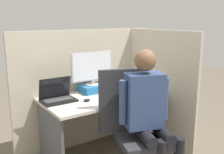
{
  "coord_description": "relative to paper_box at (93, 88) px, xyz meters",
  "views": [
    {
      "loc": [
        -1.54,
        -2.04,
        1.57
      ],
      "look_at": [
        -0.0,
        0.18,
        0.96
      ],
      "focal_mm": 42.0,
      "sensor_mm": 36.0,
      "label": 1
    }
  ],
  "objects": [
    {
      "name": "mouse",
      "position": [
        -0.24,
        -0.28,
        -0.03
      ],
      "size": [
        0.07,
        0.05,
        0.03
      ],
      "color": "black",
      "rests_on": "desk"
    },
    {
      "name": "cubicle_panel_right",
      "position": [
        0.72,
        -0.27,
        -0.04
      ],
      "size": [
        0.04,
        1.35,
        1.44
      ],
      "color": "#B7AD99",
      "rests_on": "ground"
    },
    {
      "name": "stapler",
      "position": [
        0.61,
        -0.17,
        -0.02
      ],
      "size": [
        0.04,
        0.16,
        0.04
      ],
      "color": "black",
      "rests_on": "desk"
    },
    {
      "name": "paper_box",
      "position": [
        0.0,
        0.0,
        0.0
      ],
      "size": [
        0.28,
        0.23,
        0.09
      ],
      "color": "#236BAD",
      "rests_on": "desk"
    },
    {
      "name": "coffee_mug",
      "position": [
        0.37,
        -0.02,
        0.0
      ],
      "size": [
        0.08,
        0.08,
        0.1
      ],
      "color": "teal",
      "rests_on": "desk"
    },
    {
      "name": "office_chair",
      "position": [
        -0.0,
        -0.77,
        -0.21
      ],
      "size": [
        0.59,
        0.64,
        1.1
      ],
      "color": "#2D2D33",
      "rests_on": "ground"
    },
    {
      "name": "cubicle_panel_back",
      "position": [
        0.02,
        0.18,
        -0.04
      ],
      "size": [
        1.86,
        0.04,
        1.44
      ],
      "color": "#B7AD99",
      "rests_on": "ground"
    },
    {
      "name": "carrot_toy",
      "position": [
        -0.01,
        -0.45,
        -0.02
      ],
      "size": [
        0.04,
        0.15,
        0.04
      ],
      "color": "orange",
      "rests_on": "desk"
    },
    {
      "name": "desk",
      "position": [
        0.02,
        -0.2,
        -0.22
      ],
      "size": [
        1.36,
        0.71,
        0.71
      ],
      "color": "beige",
      "rests_on": "ground"
    },
    {
      "name": "person",
      "position": [
        0.05,
        -0.92,
        0.0
      ],
      "size": [
        0.46,
        0.49,
        1.3
      ],
      "color": "black",
      "rests_on": "ground"
    },
    {
      "name": "laptop",
      "position": [
        -0.48,
        -0.09,
        0.01
      ],
      "size": [
        0.35,
        0.24,
        0.25
      ],
      "color": "black",
      "rests_on": "desk"
    },
    {
      "name": "monitor",
      "position": [
        0.0,
        0.0,
        0.25
      ],
      "size": [
        0.53,
        0.17,
        0.39
      ],
      "color": "#B2B2B7",
      "rests_on": "paper_box"
    }
  ]
}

